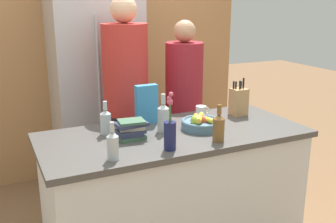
% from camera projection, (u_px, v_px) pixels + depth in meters
% --- Properties ---
extents(kitchen_island, '(1.81, 0.80, 0.90)m').
position_uv_depth(kitchen_island, '(174.00, 192.00, 2.79)').
color(kitchen_island, silver).
rests_on(kitchen_island, ground_plane).
extents(back_wall_wood, '(3.01, 0.12, 2.60)m').
position_uv_depth(back_wall_wood, '(103.00, 47.00, 4.01)').
color(back_wall_wood, '#AD7A4C').
rests_on(back_wall_wood, ground_plane).
extents(refrigerator, '(0.79, 0.63, 2.00)m').
position_uv_depth(refrigerator, '(97.00, 84.00, 3.71)').
color(refrigerator, '#B7B7BC').
rests_on(refrigerator, ground_plane).
extents(fruit_bowl, '(0.28, 0.28, 0.11)m').
position_uv_depth(fruit_bowl, '(201.00, 123.00, 2.72)').
color(fruit_bowl, slate).
rests_on(fruit_bowl, kitchen_island).
extents(knife_block, '(0.12, 0.10, 0.29)m').
position_uv_depth(knife_block, '(239.00, 101.00, 3.04)').
color(knife_block, tan).
rests_on(knife_block, kitchen_island).
extents(flower_vase, '(0.07, 0.07, 0.36)m').
position_uv_depth(flower_vase, '(170.00, 131.00, 2.33)').
color(flower_vase, '#191E4C').
rests_on(flower_vase, kitchen_island).
extents(cereal_box, '(0.16, 0.06, 0.28)m').
position_uv_depth(cereal_box, '(146.00, 104.00, 2.83)').
color(cereal_box, teal).
rests_on(cereal_box, kitchen_island).
extents(coffee_mug, '(0.12, 0.08, 0.09)m').
position_uv_depth(coffee_mug, '(201.00, 112.00, 3.00)').
color(coffee_mug, silver).
rests_on(coffee_mug, kitchen_island).
extents(book_stack, '(0.21, 0.15, 0.12)m').
position_uv_depth(book_stack, '(131.00, 129.00, 2.53)').
color(book_stack, '#3D6047').
rests_on(book_stack, kitchen_island).
extents(bottle_oil, '(0.07, 0.07, 0.22)m').
position_uv_depth(bottle_oil, '(113.00, 145.00, 2.19)').
color(bottle_oil, '#B2BCC1').
rests_on(bottle_oil, kitchen_island).
extents(bottle_vinegar, '(0.07, 0.07, 0.24)m').
position_uv_depth(bottle_vinegar, '(219.00, 127.00, 2.47)').
color(bottle_vinegar, brown).
rests_on(bottle_vinegar, kitchen_island).
extents(bottle_wine, '(0.07, 0.07, 0.23)m').
position_uv_depth(bottle_wine, '(106.00, 121.00, 2.61)').
color(bottle_wine, '#B2BCC1').
rests_on(bottle_wine, kitchen_island).
extents(bottle_water, '(0.08, 0.08, 0.26)m').
position_uv_depth(bottle_water, '(163.00, 117.00, 2.66)').
color(bottle_water, '#B2BCC1').
rests_on(bottle_water, kitchen_island).
extents(person_at_sink, '(0.37, 0.37, 1.80)m').
position_uv_depth(person_at_sink, '(126.00, 96.00, 3.20)').
color(person_at_sink, '#383842').
rests_on(person_at_sink, ground_plane).
extents(person_in_blue, '(0.33, 0.33, 1.60)m').
position_uv_depth(person_in_blue, '(184.00, 101.00, 3.46)').
color(person_in_blue, '#383842').
rests_on(person_in_blue, ground_plane).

